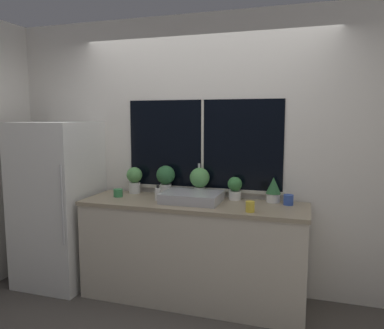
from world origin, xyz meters
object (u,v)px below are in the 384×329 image
Objects in this scene: potted_plant_center at (200,180)px; mug_green at (118,193)px; potted_plant_right at (235,187)px; mug_blue at (288,200)px; refrigerator at (59,203)px; potted_plant_far_left at (134,178)px; soap_bottle at (158,194)px; mug_yellow at (250,207)px; potted_plant_far_right at (273,189)px; sink at (192,197)px; potted_plant_left at (166,178)px.

potted_plant_center is 3.27× the size of mug_green.
mug_green is at bearing -168.99° from potted_plant_right.
mug_blue is at bearing 5.20° from mug_green.
refrigerator is 6.21× the size of potted_plant_far_left.
mug_yellow is (0.89, -0.18, -0.02)m from soap_bottle.
mug_yellow is at bearing -18.54° from potted_plant_far_left.
potted_plant_far_right is (1.40, 0.00, -0.03)m from potted_plant_far_left.
potted_plant_far_right is at bearing 8.38° from mug_green.
mug_green is (-1.33, 0.20, -0.01)m from mug_yellow.
sink is (1.43, 0.04, 0.15)m from refrigerator.
mug_blue is (1.54, -0.07, -0.11)m from potted_plant_far_left.
soap_bottle is at bearing -171.57° from mug_blue.
soap_bottle is 0.44m from mug_green.
potted_plant_right is 2.44× the size of mug_yellow.
sink is 1.81× the size of potted_plant_center.
potted_plant_far_right is (0.72, 0.21, 0.08)m from sink.
sink reaches higher than mug_green.
potted_plant_right is at bearing 171.94° from mug_blue.
refrigerator is 2.30m from mug_blue.
potted_plant_center is 1.33× the size of potted_plant_right.
refrigerator is 17.99× the size of mug_blue.
potted_plant_far_left is 3.00× the size of mug_yellow.
mug_green is at bearing -171.62° from potted_plant_far_right.
potted_plant_far_right is 1.49m from mug_green.
soap_bottle is (0.36, -0.25, -0.09)m from potted_plant_far_left.
refrigerator is 1.12m from soap_bottle.
potted_plant_center is 0.71m from potted_plant_far_right.
refrigerator is at bearing -177.20° from mug_green.
potted_plant_far_right is at bearing 16.00° from sink.
potted_plant_right reaches higher than soap_bottle.
potted_plant_left reaches higher than potted_plant_center.
potted_plant_far_left is at bearing 180.00° from potted_plant_far_right.
soap_bottle is (-0.68, -0.25, -0.06)m from potted_plant_right.
potted_plant_center is (0.01, 0.21, 0.13)m from sink.
potted_plant_far_right is 2.60× the size of mug_yellow.
potted_plant_center is at bearing -0.00° from potted_plant_far_left.
soap_bottle is (-1.04, -0.25, -0.06)m from potted_plant_far_right.
potted_plant_right is at bearing 29.80° from sink.
potted_plant_far_left is 3.01× the size of mug_green.
potted_plant_center reaches higher than potted_plant_far_left.
potted_plant_left reaches higher than potted_plant_far_left.
soap_bottle is (-0.32, -0.04, 0.02)m from sink.
potted_plant_right is at bearing 7.96° from refrigerator.
mug_green is (-1.12, -0.22, -0.08)m from potted_plant_right.
potted_plant_center is at bearing 15.74° from mug_green.
potted_plant_center is at bearing 142.92° from mug_yellow.
potted_plant_center is 1.26× the size of potted_plant_far_right.
potted_plant_left is at bearing 180.00° from potted_plant_center.
mug_yellow is at bearing -20.72° from sink.
mug_yellow is at bearing -4.88° from refrigerator.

